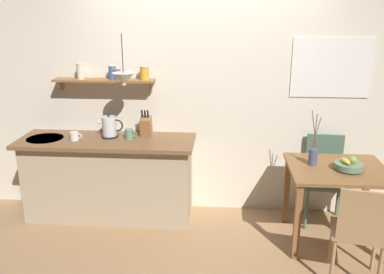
# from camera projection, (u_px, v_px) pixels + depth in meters

# --- Properties ---
(ground_plane) EXTENTS (14.00, 14.00, 0.00)m
(ground_plane) POSITION_uv_depth(u_px,v_px,m) (200.00, 234.00, 4.19)
(ground_plane) COLOR #A87F56
(back_wall) EXTENTS (6.80, 0.11, 2.70)m
(back_wall) POSITION_uv_depth(u_px,v_px,m) (223.00, 90.00, 4.38)
(back_wall) COLOR silver
(back_wall) RESTS_ON ground_plane
(kitchen_counter) EXTENTS (1.83, 0.63, 0.89)m
(kitchen_counter) POSITION_uv_depth(u_px,v_px,m) (109.00, 177.00, 4.43)
(kitchen_counter) COLOR tan
(kitchen_counter) RESTS_ON ground_plane
(wall_shelf) EXTENTS (1.06, 0.20, 0.30)m
(wall_shelf) POSITION_uv_depth(u_px,v_px,m) (110.00, 77.00, 4.27)
(wall_shelf) COLOR brown
(dining_table) EXTENTS (0.91, 0.78, 0.77)m
(dining_table) POSITION_uv_depth(u_px,v_px,m) (337.00, 180.00, 3.88)
(dining_table) COLOR brown
(dining_table) RESTS_ON ground_plane
(dining_chair_near) EXTENTS (0.49, 0.47, 0.89)m
(dining_chair_near) POSITION_uv_depth(u_px,v_px,m) (359.00, 230.00, 3.29)
(dining_chair_near) COLOR tan
(dining_chair_near) RESTS_ON ground_plane
(dining_chair_far) EXTENTS (0.46, 0.43, 0.92)m
(dining_chair_far) POSITION_uv_depth(u_px,v_px,m) (324.00, 174.00, 4.33)
(dining_chair_far) COLOR #4C6B5B
(dining_chair_far) RESTS_ON ground_plane
(fruit_bowl) EXTENTS (0.26, 0.26, 0.13)m
(fruit_bowl) POSITION_uv_depth(u_px,v_px,m) (349.00, 165.00, 3.79)
(fruit_bowl) COLOR slate
(fruit_bowl) RESTS_ON dining_table
(twig_vase) EXTENTS (0.10, 0.08, 0.53)m
(twig_vase) POSITION_uv_depth(u_px,v_px,m) (313.00, 156.00, 3.89)
(twig_vase) COLOR #475675
(twig_vase) RESTS_ON dining_table
(electric_kettle) EXTENTS (0.26, 0.17, 0.25)m
(electric_kettle) POSITION_uv_depth(u_px,v_px,m) (110.00, 127.00, 4.31)
(electric_kettle) COLOR black
(electric_kettle) RESTS_ON kitchen_counter
(knife_block) EXTENTS (0.11, 0.17, 0.29)m
(knife_block) POSITION_uv_depth(u_px,v_px,m) (146.00, 126.00, 4.35)
(knife_block) COLOR #9E6B3D
(knife_block) RESTS_ON kitchen_counter
(coffee_mug_by_sink) EXTENTS (0.12, 0.09, 0.09)m
(coffee_mug_by_sink) POSITION_uv_depth(u_px,v_px,m) (75.00, 136.00, 4.23)
(coffee_mug_by_sink) COLOR white
(coffee_mug_by_sink) RESTS_ON kitchen_counter
(coffee_mug_spare) EXTENTS (0.13, 0.08, 0.11)m
(coffee_mug_spare) POSITION_uv_depth(u_px,v_px,m) (129.00, 134.00, 4.27)
(coffee_mug_spare) COLOR slate
(coffee_mug_spare) RESTS_ON kitchen_counter
(pendant_lamp) EXTENTS (0.21, 0.21, 0.49)m
(pendant_lamp) POSITION_uv_depth(u_px,v_px,m) (124.00, 79.00, 3.94)
(pendant_lamp) COLOR black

